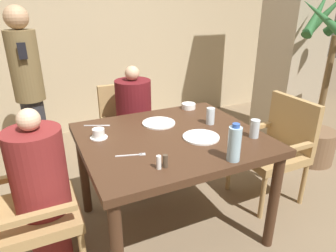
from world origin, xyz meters
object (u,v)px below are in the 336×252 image
potted_palm (321,106)px  diner_in_far_chair (134,124)px  chair_right_side (276,145)px  plate_main_left (159,123)px  glass_tall_mid (255,129)px  diner_in_left_chair (42,193)px  glass_tall_near (210,116)px  chair_left_side (19,208)px  water_bottle (234,143)px  chair_far_side (130,126)px  standing_host (29,89)px  teacup_with_saucer (99,134)px  plate_main_right (201,137)px  bowl_small (189,106)px

potted_palm → diner_in_far_chair: bearing=164.7°
chair_right_side → plate_main_left: chair_right_side is taller
glass_tall_mid → diner_in_left_chair: bearing=169.0°
diner_in_left_chair → glass_tall_near: 1.24m
chair_left_side → water_bottle: size_ratio=3.92×
diner_in_far_chair → potted_palm: size_ratio=0.62×
chair_left_side → chair_far_side: same height
chair_far_side → water_bottle: water_bottle is taller
diner_in_left_chair → chair_right_side: size_ratio=1.23×
chair_far_side → standing_host: (-0.83, 0.45, 0.37)m
teacup_with_saucer → diner_in_left_chair: bearing=-156.9°
glass_tall_near → chair_far_side: bearing=112.7°
standing_host → glass_tall_near: bearing=-47.6°
chair_right_side → glass_tall_mid: 0.66m
chair_left_side → glass_tall_mid: size_ratio=7.15×
plate_main_left → plate_main_right: (0.15, -0.35, 0.00)m
chair_left_side → glass_tall_near: glass_tall_near is taller
diner_in_left_chair → water_bottle: diner_in_left_chair is taller
chair_far_side → teacup_with_saucer: chair_far_side is taller
glass_tall_mid → chair_right_side: bearing=27.6°
chair_right_side → water_bottle: bearing=-150.7°
standing_host → water_bottle: standing_host is taller
glass_tall_mid → glass_tall_near: bearing=112.3°
standing_host → glass_tall_mid: (1.32, -1.63, -0.03)m
teacup_with_saucer → glass_tall_mid: (0.95, -0.43, 0.03)m
diner_in_far_chair → potted_palm: (1.84, -0.50, 0.07)m
plate_main_right → glass_tall_mid: 0.36m
teacup_with_saucer → diner_in_far_chair: bearing=53.1°
chair_far_side → standing_host: bearing=151.6°
plate_main_right → water_bottle: (0.01, -0.34, 0.10)m
diner_in_left_chair → bowl_small: 1.33m
chair_right_side → potted_palm: 0.91m
plate_main_right → standing_host: bearing=123.8°
chair_right_side → water_bottle: (-0.82, -0.46, 0.38)m
plate_main_right → water_bottle: 0.36m
chair_far_side → teacup_with_saucer: 0.93m
bowl_small → glass_tall_mid: glass_tall_mid is taller
diner_in_left_chair → chair_left_side: bearing=180.0°
glass_tall_near → glass_tall_mid: 0.36m
potted_palm → plate_main_left: (-1.84, -0.04, 0.14)m
plate_main_right → water_bottle: water_bottle is taller
glass_tall_near → chair_right_side: bearing=-6.0°
plate_main_right → water_bottle: size_ratio=1.09×
potted_palm → plate_main_right: (-1.68, -0.40, 0.14)m
potted_palm → plate_main_left: potted_palm is taller
standing_host → plate_main_right: 1.79m
standing_host → potted_palm: bearing=-22.2°
diner_in_left_chair → potted_palm: bearing=5.8°
diner_in_far_chair → bowl_small: (0.38, -0.34, 0.22)m
bowl_small → water_bottle: bearing=-103.0°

